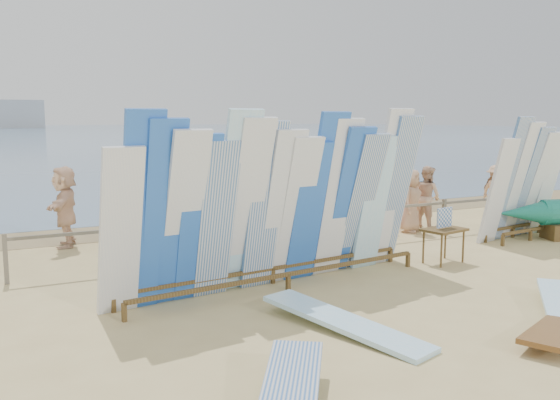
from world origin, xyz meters
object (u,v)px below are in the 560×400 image
stroller (373,212)px  flat_board_a (344,331)px  vendor_table (443,245)px  beach_chair_left (314,231)px  beachgoer_6 (411,201)px  beachgoer_11 (65,207)px  side_surfboard_rack (524,185)px  beach_chair_right (314,225)px  beachgoer_10 (499,189)px  main_surfboard_rack (281,208)px  beachgoer_3 (243,192)px  beachgoer_9 (356,187)px  beachgoer_extra_0 (496,191)px  beachgoer_5 (225,202)px  beachgoer_1 (119,204)px  beachgoer_8 (427,197)px

stroller → flat_board_a: bearing=-125.4°
vendor_table → beach_chair_left: size_ratio=1.27×
beachgoer_6 → vendor_table: bearing=-149.7°
stroller → beachgoer_11: beachgoer_11 is taller
side_surfboard_rack → vendor_table: 3.59m
side_surfboard_rack → stroller: 3.69m
beach_chair_right → beachgoer_10: bearing=13.3°
main_surfboard_rack → beachgoer_3: main_surfboard_rack is taller
flat_board_a → beachgoer_9: (5.58, 8.03, 0.85)m
beachgoer_extra_0 → beachgoer_9: size_ratio=0.90×
beachgoer_5 → beachgoer_1: bearing=-153.7°
beachgoer_extra_0 → beachgoer_5: 8.16m
vendor_table → beachgoer_10: size_ratio=0.72×
stroller → beachgoer_6: size_ratio=0.74×
flat_board_a → stroller: (4.66, 5.86, 0.48)m
beachgoer_5 → beachgoer_8: 5.37m
beach_chair_left → beachgoer_11: 5.75m
beachgoer_8 → beachgoer_1: bearing=72.0°
main_surfboard_rack → beach_chair_left: 4.02m
beach_chair_left → beachgoer_10: (6.97, 0.94, 0.53)m
beachgoer_3 → beachgoer_9: 3.54m
beachgoer_11 → beachgoer_6: size_ratio=1.14×
side_surfboard_rack → beachgoer_extra_0: (1.98, 2.71, -0.55)m
vendor_table → beach_chair_right: vendor_table is taller
beach_chair_left → beachgoer_10: beachgoer_10 is taller
beachgoer_10 → beachgoer_9: beachgoer_9 is taller
flat_board_a → beachgoer_1: bearing=85.1°
side_surfboard_rack → beachgoer_11: size_ratio=1.60×
main_surfboard_rack → beach_chair_left: bearing=44.3°
beachgoer_extra_0 → beachgoer_10: bearing=-56.9°
beachgoer_11 → beachgoer_1: 1.17m
main_surfboard_rack → beach_chair_right: (2.71, 3.54, -1.10)m
beach_chair_left → beachgoer_3: size_ratio=0.50×
flat_board_a → beach_chair_right: (2.91, 5.86, 0.28)m
side_surfboard_rack → beachgoer_8: bearing=106.3°
beach_chair_left → beachgoer_1: (-4.16, 1.87, 0.67)m
vendor_table → beachgoer_3: bearing=96.5°
main_surfboard_rack → beachgoer_1: bearing=102.7°
stroller → side_surfboard_rack: bearing=-41.4°
beach_chair_left → beachgoer_8: size_ratio=0.54×
vendor_table → beachgoer_6: beachgoer_6 is taller
beachgoer_extra_0 → beachgoer_9: 4.13m
beachgoer_8 → side_surfboard_rack: bearing=-162.2°
beach_chair_left → beachgoer_9: beachgoer_9 is taller
beachgoer_3 → beachgoer_11: size_ratio=0.97×
beach_chair_left → stroller: (2.05, 0.52, 0.22)m
side_surfboard_rack → beachgoer_1: (-8.78, 3.87, -0.38)m
beachgoer_3 → beachgoer_6: bearing=155.8°
side_surfboard_rack → flat_board_a: bearing=-163.0°
beach_chair_left → beachgoer_3: bearing=119.3°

